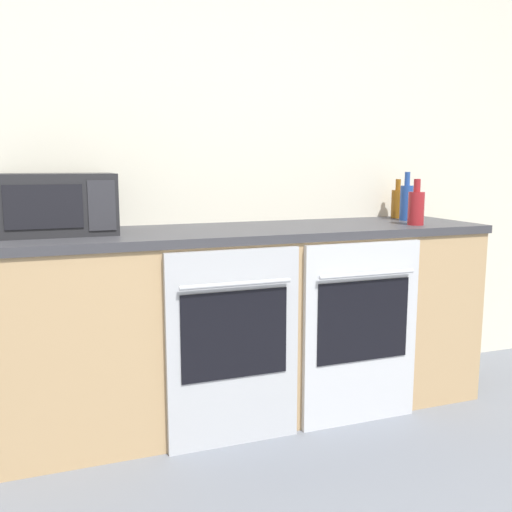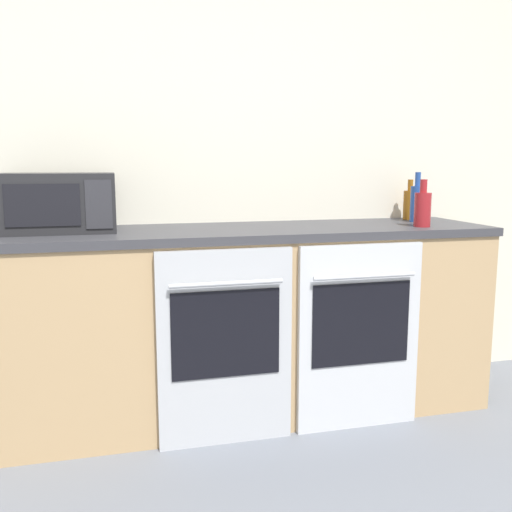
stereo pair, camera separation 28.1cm
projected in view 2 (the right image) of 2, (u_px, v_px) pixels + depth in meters
The scene contains 8 objects.
wall_back at pixel (222, 154), 3.03m from camera, with size 10.00×0.06×2.60m.
counter_back at pixel (237, 322), 2.85m from camera, with size 2.53×0.63×0.94m.
oven_left at pixel (226, 347), 2.51m from camera, with size 0.60×0.06×0.89m.
oven_right at pixel (359, 336), 2.67m from camera, with size 0.60×0.06×0.89m.
microwave at pixel (57, 202), 2.62m from camera, with size 0.52×0.36×0.27m.
bottle_red at pixel (423, 208), 2.83m from camera, with size 0.08×0.08×0.23m.
bottle_blue at pixel (417, 202), 3.07m from camera, with size 0.07×0.07×0.27m.
bottle_amber at pixel (410, 204), 3.21m from camera, with size 0.07×0.07×0.22m.
Camera 2 is at (-0.60, -0.84, 1.25)m, focal length 40.00 mm.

